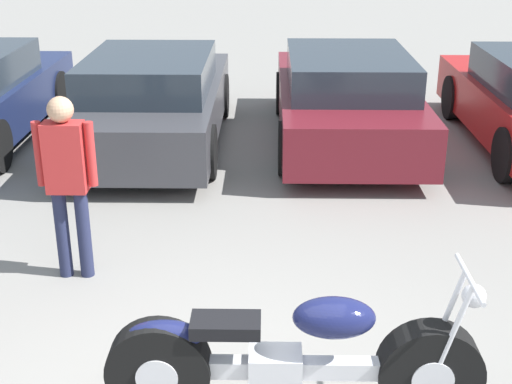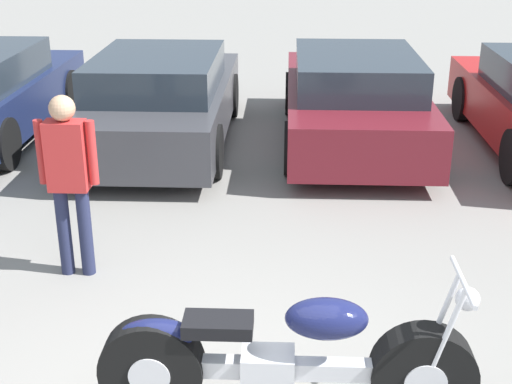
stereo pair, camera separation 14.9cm
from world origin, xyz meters
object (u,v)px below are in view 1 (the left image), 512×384
Objects in this scene: motorcycle at (289,360)px; parked_car_dark_grey at (153,100)px; person_standing at (67,173)px; parked_car_maroon at (345,98)px.

parked_car_dark_grey is (-1.72, 5.67, 0.22)m from motorcycle.
person_standing reaches higher than parked_car_dark_grey.
person_standing is (-2.79, -3.98, 0.35)m from parked_car_maroon.
parked_car_maroon reaches higher than motorcycle.
parked_car_dark_grey reaches higher than motorcycle.
parked_car_dark_grey and parked_car_maroon have the same top height.
motorcycle is 0.54× the size of parked_car_dark_grey.
parked_car_maroon is (0.92, 5.83, 0.22)m from motorcycle.
parked_car_dark_grey is 2.65m from parked_car_maroon.
parked_car_maroon is 2.69× the size of person_standing.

